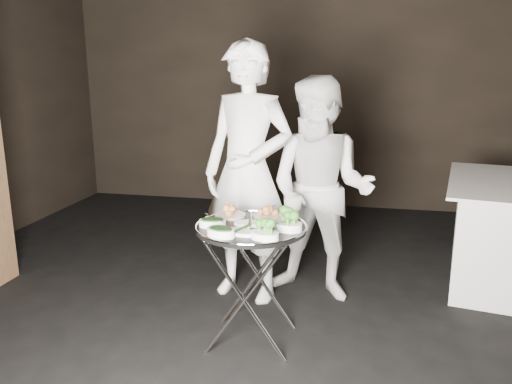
% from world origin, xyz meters
% --- Properties ---
extents(floor, '(6.00, 7.00, 0.05)m').
position_xyz_m(floor, '(0.00, 0.00, -0.03)').
color(floor, black).
rests_on(floor, ground).
extents(wall_back, '(6.00, 0.05, 3.00)m').
position_xyz_m(wall_back, '(0.00, 3.52, 1.50)').
color(wall_back, black).
rests_on(wall_back, floor).
extents(tray_stand, '(0.52, 0.44, 0.76)m').
position_xyz_m(tray_stand, '(-0.02, 0.07, 0.43)').
color(tray_stand, silver).
rests_on(tray_stand, floor).
extents(serving_tray, '(0.69, 0.69, 0.04)m').
position_xyz_m(serving_tray, '(-0.02, 0.07, 0.77)').
color(serving_tray, black).
rests_on(serving_tray, tray_stand).
extents(potato_plate_a, '(0.21, 0.21, 0.07)m').
position_xyz_m(potato_plate_a, '(-0.20, 0.23, 0.81)').
color(potato_plate_a, beige).
rests_on(potato_plate_a, serving_tray).
extents(potato_plate_b, '(0.19, 0.19, 0.07)m').
position_xyz_m(potato_plate_b, '(0.04, 0.27, 0.80)').
color(potato_plate_b, beige).
rests_on(potato_plate_b, serving_tray).
extents(greens_bowl, '(0.11, 0.11, 0.07)m').
position_xyz_m(greens_bowl, '(0.19, 0.20, 0.80)').
color(greens_bowl, white).
rests_on(greens_bowl, serving_tray).
extents(asparagus_plate_a, '(0.21, 0.14, 0.04)m').
position_xyz_m(asparagus_plate_a, '(-0.03, 0.08, 0.79)').
color(asparagus_plate_a, white).
rests_on(asparagus_plate_a, serving_tray).
extents(asparagus_plate_b, '(0.23, 0.17, 0.04)m').
position_xyz_m(asparagus_plate_b, '(-0.05, -0.09, 0.79)').
color(asparagus_plate_b, white).
rests_on(asparagus_plate_b, serving_tray).
extents(spinach_bowl_a, '(0.18, 0.13, 0.07)m').
position_xyz_m(spinach_bowl_a, '(-0.25, 0.01, 0.81)').
color(spinach_bowl_a, white).
rests_on(spinach_bowl_a, serving_tray).
extents(spinach_bowl_b, '(0.20, 0.15, 0.07)m').
position_xyz_m(spinach_bowl_b, '(-0.15, -0.16, 0.81)').
color(spinach_bowl_b, white).
rests_on(spinach_bowl_b, serving_tray).
extents(broccoli_bowl_a, '(0.22, 0.19, 0.08)m').
position_xyz_m(broccoli_bowl_a, '(0.20, 0.04, 0.81)').
color(broccoli_bowl_a, white).
rests_on(broccoli_bowl_a, serving_tray).
extents(broccoli_bowl_b, '(0.19, 0.16, 0.07)m').
position_xyz_m(broccoli_bowl_b, '(0.10, -0.15, 0.81)').
color(broccoli_bowl_b, white).
rests_on(broccoli_bowl_b, serving_tray).
extents(serving_utensils, '(0.59, 0.43, 0.01)m').
position_xyz_m(serving_utensils, '(-0.01, 0.14, 0.83)').
color(serving_utensils, silver).
rests_on(serving_utensils, serving_tray).
extents(waiter_left, '(0.79, 0.62, 1.91)m').
position_xyz_m(waiter_left, '(-0.20, 0.75, 0.96)').
color(waiter_left, white).
rests_on(waiter_left, floor).
extents(waiter_right, '(0.92, 0.79, 1.66)m').
position_xyz_m(waiter_right, '(0.34, 0.83, 0.83)').
color(waiter_right, white).
rests_on(waiter_right, floor).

